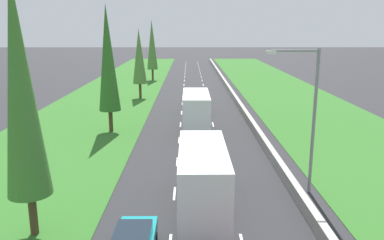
{
  "coord_description": "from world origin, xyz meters",
  "views": [
    {
      "loc": [
        -0.82,
        -1.92,
        10.16
      ],
      "look_at": [
        -0.52,
        38.34,
        0.66
      ],
      "focal_mm": 36.71,
      "sensor_mm": 36.0,
      "label": 1
    }
  ],
  "objects_px": {
    "poplar_tree_third": "(139,57)",
    "street_light_mast": "(309,111)",
    "poplar_tree_nearest": "(20,87)",
    "white_box_truck_centre_lane_fourth": "(196,112)",
    "green_van_centre_lane": "(196,103)",
    "poplar_tree_second": "(108,59)",
    "white_box_truck_centre_lane": "(202,179)",
    "orange_hatchback_centre_lane": "(194,99)",
    "grey_hatchback_centre_lane": "(199,154)",
    "poplar_tree_fourth": "(152,45)"
  },
  "relations": [
    {
      "from": "white_box_truck_centre_lane_fourth",
      "to": "green_van_centre_lane",
      "type": "relative_size",
      "value": 1.92
    },
    {
      "from": "poplar_tree_second",
      "to": "white_box_truck_centre_lane",
      "type": "bearing_deg",
      "value": -64.86
    },
    {
      "from": "green_van_centre_lane",
      "to": "poplar_tree_third",
      "type": "relative_size",
      "value": 0.49
    },
    {
      "from": "poplar_tree_second",
      "to": "street_light_mast",
      "type": "height_order",
      "value": "poplar_tree_second"
    },
    {
      "from": "poplar_tree_third",
      "to": "street_light_mast",
      "type": "height_order",
      "value": "poplar_tree_third"
    },
    {
      "from": "orange_hatchback_centre_lane",
      "to": "poplar_tree_second",
      "type": "bearing_deg",
      "value": -121.2
    },
    {
      "from": "grey_hatchback_centre_lane",
      "to": "white_box_truck_centre_lane_fourth",
      "type": "bearing_deg",
      "value": 90.73
    },
    {
      "from": "white_box_truck_centre_lane_fourth",
      "to": "street_light_mast",
      "type": "xyz_separation_m",
      "value": [
        6.57,
        -13.99,
        3.05
      ]
    },
    {
      "from": "poplar_tree_nearest",
      "to": "street_light_mast",
      "type": "bearing_deg",
      "value": 18.76
    },
    {
      "from": "green_van_centre_lane",
      "to": "street_light_mast",
      "type": "relative_size",
      "value": 0.54
    },
    {
      "from": "white_box_truck_centre_lane",
      "to": "orange_hatchback_centre_lane",
      "type": "distance_m",
      "value": 32.05
    },
    {
      "from": "orange_hatchback_centre_lane",
      "to": "poplar_tree_third",
      "type": "height_order",
      "value": "poplar_tree_third"
    },
    {
      "from": "orange_hatchback_centre_lane",
      "to": "green_van_centre_lane",
      "type": "bearing_deg",
      "value": -88.0
    },
    {
      "from": "white_box_truck_centre_lane_fourth",
      "to": "poplar_tree_third",
      "type": "xyz_separation_m",
      "value": [
        -7.84,
        20.11,
        3.88
      ]
    },
    {
      "from": "white_box_truck_centre_lane_fourth",
      "to": "green_van_centre_lane",
      "type": "xyz_separation_m",
      "value": [
        0.17,
        8.99,
        -0.78
      ]
    },
    {
      "from": "poplar_tree_fourth",
      "to": "street_light_mast",
      "type": "xyz_separation_m",
      "value": [
        14.4,
        -54.28,
        -1.65
      ]
    },
    {
      "from": "white_box_truck_centre_lane",
      "to": "poplar_tree_second",
      "type": "bearing_deg",
      "value": 115.14
    },
    {
      "from": "white_box_truck_centre_lane",
      "to": "poplar_tree_nearest",
      "type": "xyz_separation_m",
      "value": [
        -8.48,
        -1.93,
        5.29
      ]
    },
    {
      "from": "poplar_tree_second",
      "to": "poplar_tree_fourth",
      "type": "xyz_separation_m",
      "value": [
        0.63,
        39.33,
        -0.37
      ]
    },
    {
      "from": "orange_hatchback_centre_lane",
      "to": "street_light_mast",
      "type": "relative_size",
      "value": 0.43
    },
    {
      "from": "poplar_tree_third",
      "to": "poplar_tree_fourth",
      "type": "xyz_separation_m",
      "value": [
        0.01,
        20.19,
        0.81
      ]
    },
    {
      "from": "white_box_truck_centre_lane",
      "to": "white_box_truck_centre_lane_fourth",
      "type": "height_order",
      "value": "same"
    },
    {
      "from": "white_box_truck_centre_lane",
      "to": "street_light_mast",
      "type": "relative_size",
      "value": 1.04
    },
    {
      "from": "street_light_mast",
      "to": "green_van_centre_lane",
      "type": "bearing_deg",
      "value": 105.58
    },
    {
      "from": "grey_hatchback_centre_lane",
      "to": "poplar_tree_third",
      "type": "relative_size",
      "value": 0.39
    },
    {
      "from": "poplar_tree_second",
      "to": "white_box_truck_centre_lane_fourth",
      "type": "bearing_deg",
      "value": -6.5
    },
    {
      "from": "white_box_truck_centre_lane_fourth",
      "to": "grey_hatchback_centre_lane",
      "type": "bearing_deg",
      "value": -89.27
    },
    {
      "from": "street_light_mast",
      "to": "white_box_truck_centre_lane",
      "type": "bearing_deg",
      "value": -154.12
    },
    {
      "from": "white_box_truck_centre_lane_fourth",
      "to": "white_box_truck_centre_lane",
      "type": "bearing_deg",
      "value": -89.84
    },
    {
      "from": "poplar_tree_nearest",
      "to": "grey_hatchback_centre_lane",
      "type": "bearing_deg",
      "value": 50.01
    },
    {
      "from": "white_box_truck_centre_lane_fourth",
      "to": "orange_hatchback_centre_lane",
      "type": "distance_m",
      "value": 14.92
    },
    {
      "from": "green_van_centre_lane",
      "to": "orange_hatchback_centre_lane",
      "type": "xyz_separation_m",
      "value": [
        -0.2,
        5.87,
        -0.56
      ]
    },
    {
      "from": "poplar_tree_nearest",
      "to": "poplar_tree_third",
      "type": "bearing_deg",
      "value": 89.13
    },
    {
      "from": "grey_hatchback_centre_lane",
      "to": "street_light_mast",
      "type": "distance_m",
      "value": 9.33
    },
    {
      "from": "poplar_tree_nearest",
      "to": "white_box_truck_centre_lane_fourth",
      "type": "bearing_deg",
      "value": 66.16
    },
    {
      "from": "poplar_tree_third",
      "to": "poplar_tree_fourth",
      "type": "distance_m",
      "value": 20.21
    },
    {
      "from": "grey_hatchback_centre_lane",
      "to": "poplar_tree_second",
      "type": "xyz_separation_m",
      "value": [
        -8.57,
        9.86,
        6.41
      ]
    },
    {
      "from": "grey_hatchback_centre_lane",
      "to": "poplar_tree_fourth",
      "type": "relative_size",
      "value": 0.33
    },
    {
      "from": "green_van_centre_lane",
      "to": "poplar_tree_nearest",
      "type": "distance_m",
      "value": 29.99
    },
    {
      "from": "poplar_tree_second",
      "to": "poplar_tree_fourth",
      "type": "distance_m",
      "value": 39.34
    },
    {
      "from": "green_van_centre_lane",
      "to": "poplar_tree_nearest",
      "type": "relative_size",
      "value": 0.38
    },
    {
      "from": "orange_hatchback_centre_lane",
      "to": "poplar_tree_fourth",
      "type": "distance_m",
      "value": 27.28
    },
    {
      "from": "white_box_truck_centre_lane_fourth",
      "to": "poplar_tree_second",
      "type": "relative_size",
      "value": 0.76
    },
    {
      "from": "orange_hatchback_centre_lane",
      "to": "poplar_tree_second",
      "type": "distance_m",
      "value": 17.47
    },
    {
      "from": "grey_hatchback_centre_lane",
      "to": "white_box_truck_centre_lane_fourth",
      "type": "height_order",
      "value": "white_box_truck_centre_lane_fourth"
    },
    {
      "from": "street_light_mast",
      "to": "poplar_tree_third",
      "type": "bearing_deg",
      "value": 112.91
    },
    {
      "from": "poplar_tree_nearest",
      "to": "white_box_truck_centre_lane",
      "type": "bearing_deg",
      "value": 12.83
    },
    {
      "from": "white_box_truck_centre_lane_fourth",
      "to": "green_van_centre_lane",
      "type": "bearing_deg",
      "value": 88.94
    },
    {
      "from": "orange_hatchback_centre_lane",
      "to": "poplar_tree_nearest",
      "type": "bearing_deg",
      "value": -103.89
    },
    {
      "from": "white_box_truck_centre_lane",
      "to": "green_van_centre_lane",
      "type": "height_order",
      "value": "white_box_truck_centre_lane"
    }
  ]
}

